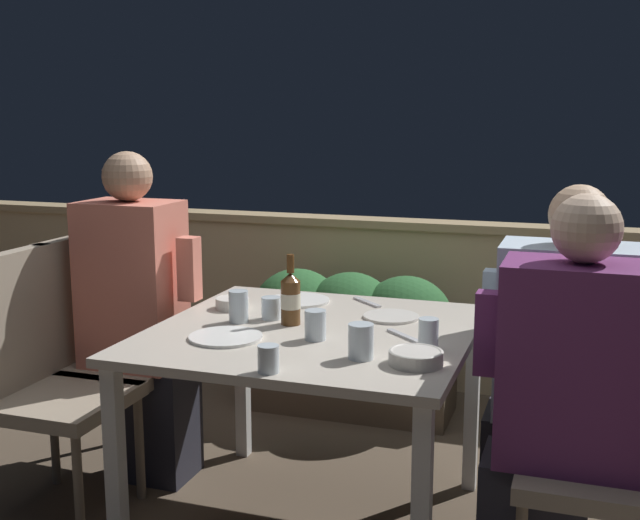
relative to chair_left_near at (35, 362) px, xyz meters
The scene contains 23 objects.
parapet_wall 2.04m from the chair_left_near, 61.53° to the left, with size 9.00×0.18×0.88m.
dining_table 1.00m from the chair_left_near, 11.31° to the left, with size 1.05×1.04×0.72m.
planter_hedge 1.53m from the chair_left_near, 59.47° to the left, with size 0.98×0.47×0.68m.
chair_left_near is the anchor object (origin of this frame).
chair_left_far 0.38m from the chair_left_near, 90.86° to the left, with size 0.44×0.44×0.95m.
person_coral_top 0.44m from the chair_left_near, 62.47° to the left, with size 0.47×0.26×1.28m.
person_purple_stripe 1.79m from the chair_left_near, ahead, with size 0.50×0.26×1.22m.
chair_right_far 2.00m from the chair_left_near, ahead, with size 0.44×0.44×0.95m.
person_blue_shirt 1.80m from the chair_left_near, 10.99° to the left, with size 0.52×0.26×1.21m.
beer_bottle 0.95m from the chair_left_near, 14.31° to the left, with size 0.07×0.07×0.24m.
plate_0 1.27m from the chair_left_near, 19.32° to the left, with size 0.20×0.20×0.01m.
plate_1 0.98m from the chair_left_near, 34.31° to the left, with size 0.23×0.23×0.01m.
plate_2 0.77m from the chair_left_near, ahead, with size 0.24×0.24×0.01m.
bowl_0 0.73m from the chair_left_near, 31.10° to the left, with size 0.12×0.12×0.04m.
bowl_1 1.39m from the chair_left_near, ahead, with size 0.16×0.16×0.04m.
glass_cup_0 1.05m from the chair_left_near, ahead, with size 0.07×0.07×0.10m.
glass_cup_1 1.24m from the chair_left_near, ahead, with size 0.08×0.08×0.10m.
glass_cup_2 1.40m from the chair_left_near, ahead, with size 0.06×0.06×0.10m.
glass_cup_3 1.06m from the chair_left_near, 15.10° to the right, with size 0.06×0.06×0.08m.
glass_cup_4 0.86m from the chair_left_near, 18.76° to the left, with size 0.07×0.07×0.08m.
glass_cup_5 0.76m from the chair_left_near, 15.53° to the left, with size 0.07×0.07×0.11m.
fork_0 1.22m from the chair_left_near, 29.88° to the left, with size 0.14×0.13×0.01m.
fork_1 1.31m from the chair_left_near, ahead, with size 0.14×0.13×0.01m.
Camera 1 is at (0.86, -2.44, 1.43)m, focal length 45.00 mm.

